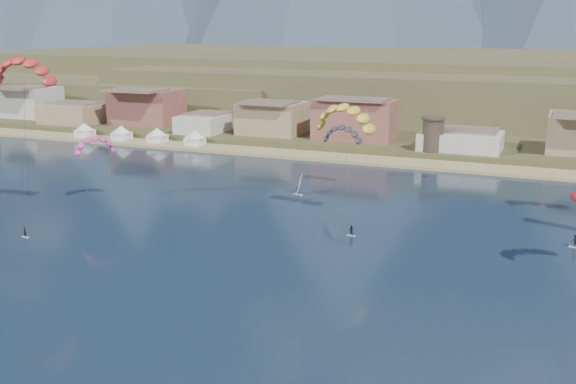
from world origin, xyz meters
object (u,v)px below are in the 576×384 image
Objects in this scene: kitesurfer_red at (23,67)px; watchtower at (433,134)px; kitesurfer_yellow at (345,114)px; windsurfer at (298,188)px.

watchtower is at bearing 55.85° from kitesurfer_red.
kitesurfer_red reaches higher than watchtower.
kitesurfer_yellow is 5.19× the size of windsurfer.
kitesurfer_red is at bearing -157.83° from kitesurfer_yellow.
kitesurfer_yellow reaches higher than windsurfer.
watchtower is 60.06m from kitesurfer_yellow.
watchtower is 2.08× the size of windsurfer.
windsurfer is (-13.18, 12.59, -16.84)m from kitesurfer_yellow.
watchtower is 97.09m from kitesurfer_red.
kitesurfer_yellow is (49.03, 19.98, -7.71)m from kitesurfer_red.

